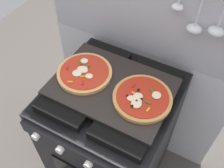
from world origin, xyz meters
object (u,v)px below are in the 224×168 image
stove (112,137)px  pizza_right (142,98)px  pizza_left (85,72)px  baking_tray (112,87)px

stove → pizza_right: bearing=-2.3°
stove → pizza_left: pizza_left is taller
pizza_left → pizza_right: (0.30, -0.01, -0.00)m
pizza_left → pizza_right: pizza_right is taller
stove → baking_tray: (0.00, 0.00, 0.46)m
pizza_left → pizza_right: bearing=-1.7°
stove → baking_tray: size_ratio=1.67×
pizza_left → baking_tray: bearing=-0.4°
baking_tray → pizza_right: (0.15, -0.01, 0.02)m
stove → baking_tray: baking_tray is taller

